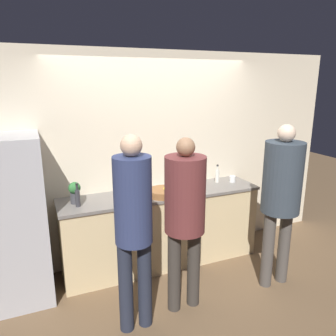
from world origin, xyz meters
The scene contains 13 objects.
ground_plane centered at (0.00, 0.00, 0.00)m, with size 14.00×14.00×0.00m, color brown.
wall_back centered at (0.00, 0.63, 1.30)m, with size 5.20×0.06×2.60m.
counter centered at (0.00, 0.34, 0.47)m, with size 2.45×0.61×0.94m.
refrigerator centered at (-1.71, 0.27, 0.87)m, with size 0.78×0.70×1.74m.
person_left centered at (-0.65, -0.63, 1.08)m, with size 0.33×0.33×1.82m.
person_center centered at (-0.11, -0.54, 1.07)m, with size 0.39×0.39×1.75m.
person_right centered at (1.01, -0.58, 1.12)m, with size 0.41×0.41×1.82m.
fruit_bowl centered at (-0.03, 0.20, 0.98)m, with size 0.36×0.36×0.12m.
utensil_crock centered at (-0.26, 0.52, 1.01)m, with size 0.11×0.11×0.25m.
bottle_clear centered at (0.83, 0.43, 1.03)m, with size 0.06×0.06×0.24m.
bottle_dark centered at (-1.00, 0.24, 1.04)m, with size 0.05×0.05×0.26m.
cup_white centered at (1.02, 0.35, 0.98)m, with size 0.08×0.08×0.08m.
potted_plant centered at (-1.01, 0.36, 1.07)m, with size 0.13×0.13×0.24m.
Camera 1 is at (-1.38, -3.15, 2.23)m, focal length 35.00 mm.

